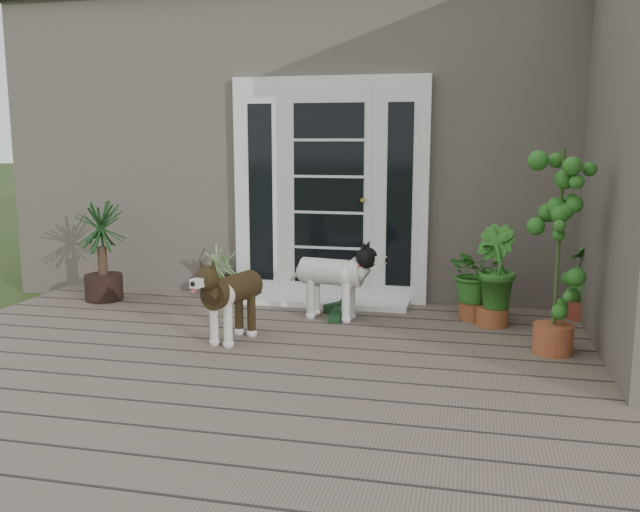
# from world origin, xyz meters

# --- Properties ---
(deck) EXTENTS (6.20, 4.60, 0.12)m
(deck) POSITION_xyz_m (0.00, 0.40, 0.06)
(deck) COLOR #6B5B4C
(deck) RESTS_ON ground
(house_main) EXTENTS (7.40, 4.00, 3.10)m
(house_main) POSITION_xyz_m (0.00, 4.65, 1.55)
(house_main) COLOR #665E54
(house_main) RESTS_ON ground
(roof_main) EXTENTS (7.60, 4.20, 0.20)m
(roof_main) POSITION_xyz_m (0.00, 4.65, 3.20)
(roof_main) COLOR #2D2826
(roof_main) RESTS_ON house_main
(door_unit) EXTENTS (1.90, 0.14, 2.15)m
(door_unit) POSITION_xyz_m (-0.20, 2.60, 1.19)
(door_unit) COLOR white
(door_unit) RESTS_ON deck
(door_step) EXTENTS (1.60, 0.40, 0.05)m
(door_step) POSITION_xyz_m (-0.20, 2.40, 0.14)
(door_step) COLOR white
(door_step) RESTS_ON deck
(brindle_dog) EXTENTS (0.48, 0.77, 0.60)m
(brindle_dog) POSITION_xyz_m (-0.64, 1.06, 0.42)
(brindle_dog) COLOR #372814
(brindle_dog) RESTS_ON deck
(white_dog) EXTENTS (0.78, 0.44, 0.61)m
(white_dog) POSITION_xyz_m (-0.03, 1.88, 0.43)
(white_dog) COLOR white
(white_dog) RESTS_ON deck
(spider_plant) EXTENTS (0.57, 0.57, 0.57)m
(spider_plant) POSITION_xyz_m (-1.24, 2.40, 0.40)
(spider_plant) COLOR #7A9C60
(spider_plant) RESTS_ON deck
(yucca) EXTENTS (0.77, 0.77, 1.00)m
(yucca) POSITION_xyz_m (-2.36, 2.08, 0.62)
(yucca) COLOR black
(yucca) RESTS_ON deck
(herb_a) EXTENTS (0.69, 0.69, 0.62)m
(herb_a) POSITION_xyz_m (1.19, 2.12, 0.43)
(herb_a) COLOR #225B1A
(herb_a) RESTS_ON deck
(herb_b) EXTENTS (0.59, 0.59, 0.63)m
(herb_b) POSITION_xyz_m (1.35, 1.97, 0.44)
(herb_b) COLOR #215117
(herb_b) RESTS_ON deck
(herb_c) EXTENTS (0.48, 0.48, 0.53)m
(herb_c) POSITION_xyz_m (2.13, 2.39, 0.39)
(herb_c) COLOR #255518
(herb_c) RESTS_ON deck
(sapling) EXTENTS (0.53, 0.53, 1.55)m
(sapling) POSITION_xyz_m (1.77, 1.28, 0.89)
(sapling) COLOR #185117
(sapling) RESTS_ON deck
(clog_left) EXTENTS (0.14, 0.30, 0.09)m
(clog_left) POSITION_xyz_m (0.02, 1.85, 0.16)
(clog_left) COLOR black
(clog_left) RESTS_ON deck
(clog_right) EXTENTS (0.31, 0.36, 0.10)m
(clog_right) POSITION_xyz_m (-0.02, 2.15, 0.17)
(clog_right) COLOR #163819
(clog_right) RESTS_ON deck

